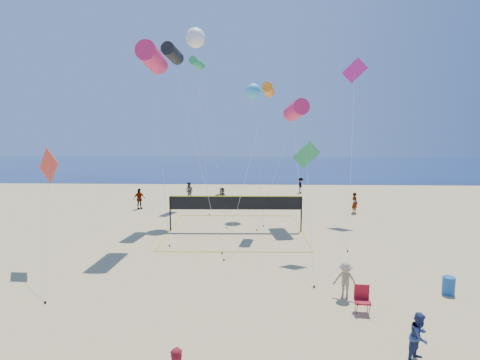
{
  "coord_description": "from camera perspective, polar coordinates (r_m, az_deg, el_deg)",
  "views": [
    {
      "loc": [
        1.37,
        -11.05,
        7.11
      ],
      "look_at": [
        0.92,
        2.0,
        5.34
      ],
      "focal_mm": 28.0,
      "sensor_mm": 36.0,
      "label": 1
    }
  ],
  "objects": [
    {
      "name": "ocean",
      "position": [
        73.41,
        0.91,
        2.18
      ],
      "size": [
        140.0,
        50.0,
        0.03
      ],
      "primitive_type": "cube",
      "color": "navy",
      "rests_on": "ground"
    },
    {
      "name": "kite_1",
      "position": [
        29.58,
        -10.23,
        18.43
      ],
      "size": [
        4.91,
        9.07,
        13.33
      ],
      "rotation": [
        0.0,
        0.0,
        -0.12
      ],
      "color": "black",
      "rests_on": "ground"
    },
    {
      "name": "far_person_3",
      "position": [
        38.42,
        -7.72,
        -1.68
      ],
      "size": [
        1.04,
        0.94,
        1.76
      ],
      "primitive_type": "imported",
      "rotation": [
        0.0,
        0.0,
        -0.39
      ],
      "color": "gray",
      "rests_on": "ground"
    },
    {
      "name": "far_person_0",
      "position": [
        34.78,
        -15.12,
        -2.78
      ],
      "size": [
        1.09,
        1.09,
        1.86
      ],
      "primitive_type": "imported",
      "rotation": [
        0.0,
        0.0,
        0.79
      ],
      "color": "gray",
      "rests_on": "ground"
    },
    {
      "name": "volleyball_net",
      "position": [
        26.22,
        -0.67,
        -4.11
      ],
      "size": [
        9.64,
        9.49,
        2.52
      ],
      "rotation": [
        0.0,
        0.0,
        0.03
      ],
      "color": "black",
      "rests_on": "ground"
    },
    {
      "name": "bystander_a",
      "position": [
        13.69,
        25.66,
        -20.69
      ],
      "size": [
        0.94,
        0.93,
        1.53
      ],
      "primitive_type": "imported",
      "rotation": [
        0.0,
        0.0,
        0.74
      ],
      "color": "navy",
      "rests_on": "ground"
    },
    {
      "name": "trash_barrel",
      "position": [
        19.14,
        29.19,
        -13.86
      ],
      "size": [
        0.55,
        0.55,
        0.77
      ],
      "primitive_type": "cylinder",
      "rotation": [
        0.0,
        0.0,
        0.08
      ],
      "color": "#17519B",
      "rests_on": "ground"
    },
    {
      "name": "camp_chair",
      "position": [
        16.03,
        18.1,
        -16.62
      ],
      "size": [
        0.62,
        0.75,
        1.18
      ],
      "rotation": [
        0.0,
        0.0,
        -0.1
      ],
      "color": "#A6131E",
      "rests_on": "ground"
    },
    {
      "name": "far_person_2",
      "position": [
        33.36,
        17.07,
        -3.36
      ],
      "size": [
        0.63,
        0.76,
        1.79
      ],
      "primitive_type": "imported",
      "rotation": [
        0.0,
        0.0,
        1.93
      ],
      "color": "gray",
      "rests_on": "ground"
    },
    {
      "name": "kite_7",
      "position": [
        31.45,
        2.01,
        13.37
      ],
      "size": [
        1.67,
        5.22,
        10.84
      ],
      "rotation": [
        0.0,
        0.0,
        -0.37
      ],
      "color": "#37B2E4",
      "rests_on": "ground"
    },
    {
      "name": "kite_2",
      "position": [
        26.56,
        4.34,
        13.51
      ],
      "size": [
        3.12,
        7.78,
        10.28
      ],
      "rotation": [
        0.0,
        0.0,
        -0.15
      ],
      "color": "orange",
      "rests_on": "ground"
    },
    {
      "name": "kite_6",
      "position": [
        31.38,
        -6.82,
        20.69
      ],
      "size": [
        3.7,
        4.91,
        14.95
      ],
      "rotation": [
        0.0,
        0.0,
        -0.39
      ],
      "color": "white",
      "rests_on": "ground"
    },
    {
      "name": "kite_4",
      "position": [
        20.87,
        10.13,
        2.96
      ],
      "size": [
        1.59,
        4.78,
        6.5
      ],
      "rotation": [
        0.0,
        0.0,
        0.23
      ],
      "color": "#2B9F57",
      "rests_on": "ground"
    },
    {
      "name": "bystander_b",
      "position": [
        16.95,
        15.74,
        -14.49
      ],
      "size": [
        1.17,
        0.95,
        1.57
      ],
      "primitive_type": "imported",
      "rotation": [
        0.0,
        0.0,
        -0.42
      ],
      "color": "tan",
      "rests_on": "ground"
    },
    {
      "name": "kite_3",
      "position": [
        21.57,
        -27.15,
        1.44
      ],
      "size": [
        2.9,
        5.22,
        6.21
      ],
      "rotation": [
        0.0,
        0.0,
        -0.42
      ],
      "color": "red",
      "rests_on": "ground"
    },
    {
      "name": "kite_9",
      "position": [
        37.29,
        8.1,
        9.4
      ],
      "size": [
        1.66,
        8.11,
        9.59
      ],
      "rotation": [
        0.0,
        0.0,
        -0.06
      ],
      "color": "orange",
      "rests_on": "ground"
    },
    {
      "name": "kite_8",
      "position": [
        36.39,
        -6.57,
        17.26
      ],
      "size": [
        2.31,
        6.19,
        13.7
      ],
      "rotation": [
        0.0,
        0.0,
        -0.32
      ],
      "color": "#2B9F57",
      "rests_on": "ground"
    },
    {
      "name": "far_person_4",
      "position": [
        42.65,
        9.24,
        -0.81
      ],
      "size": [
        0.96,
        1.25,
        1.71
      ],
      "primitive_type": "imported",
      "rotation": [
        0.0,
        0.0,
        1.24
      ],
      "color": "gray",
      "rests_on": "ground"
    },
    {
      "name": "kite_10",
      "position": [
        28.3,
        8.54,
        10.48
      ],
      "size": [
        3.74,
        3.95,
        9.3
      ],
      "rotation": [
        0.0,
        0.0,
        0.18
      ],
      "color": "#D32158",
      "rests_on": "ground"
    },
    {
      "name": "kite_5",
      "position": [
        31.34,
        17.05,
        14.73
      ],
      "size": [
        3.43,
        9.51,
        12.68
      ],
      "rotation": [
        0.0,
        0.0,
        -0.01
      ],
      "color": "#BB1E8E",
      "rests_on": "ground"
    },
    {
      "name": "ground",
      "position": [
        13.21,
        -4.71,
        -24.86
      ],
      "size": [
        120.0,
        120.0,
        0.0
      ],
      "primitive_type": "plane",
      "color": "tan",
      "rests_on": "ground"
    },
    {
      "name": "kite_0",
      "position": [
        24.45,
        -13.23,
        17.67
      ],
      "size": [
        1.76,
        2.97,
        12.22
      ],
      "rotation": [
        0.0,
        0.0,
        -0.02
      ],
      "color": "#D32158",
      "rests_on": "ground"
    },
    {
      "name": "far_person_1",
      "position": [
        34.75,
        -2.77,
        -2.6
      ],
      "size": [
        1.49,
        1.56,
        1.77
      ],
      "primitive_type": "imported",
      "rotation": [
        0.0,
        0.0,
        -0.83
      ],
      "color": "gray",
      "rests_on": "ground"
    }
  ]
}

